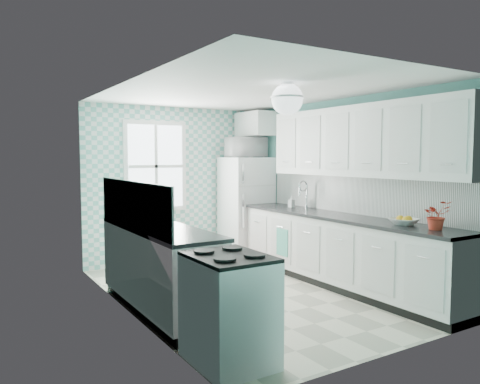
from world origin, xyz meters
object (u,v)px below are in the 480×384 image
potted_plant (437,215)px  microwave (246,147)px  sink (297,209)px  fruit_bowl (404,222)px  ceiling_light (287,99)px  stove (229,307)px  fridge (246,207)px

potted_plant → microwave: size_ratio=0.51×
sink → microwave: microwave is taller
potted_plant → fruit_bowl: bearing=90.0°
microwave → potted_plant: bearing=90.2°
ceiling_light → stove: size_ratio=0.39×
sink → fruit_bowl: sink is taller
stove → sink: 3.24m
fridge → ceiling_light: bearing=-115.1°
ceiling_light → microwave: 2.84m
sink → microwave: size_ratio=0.88×
ceiling_light → fridge: 3.17m
ceiling_light → fridge: bearing=66.7°
fridge → microwave: bearing=52.1°
fridge → sink: (0.09, -1.26, 0.08)m
fruit_bowl → microwave: bearing=91.6°
stove → fruit_bowl: bearing=5.4°
fridge → microwave: size_ratio=2.78×
sink → fruit_bowl: (-0.00, -1.92, 0.05)m
potted_plant → ceiling_light: bearing=140.0°
ceiling_light → potted_plant: size_ratio=1.13×
stove → microwave: microwave is taller
potted_plant → stove: bearing=175.3°
ceiling_light → stove: (-1.20, -0.81, -1.86)m
ceiling_light → sink: ceiling_light is taller
stove → sink: (2.40, 2.13, 0.46)m
ceiling_light → stove: ceiling_light is taller
fridge → potted_plant: bearing=-90.4°
stove → fruit_bowl: size_ratio=2.87×
fruit_bowl → microwave: microwave is taller
ceiling_light → microwave: size_ratio=0.58×
potted_plant → microwave: microwave is taller
sink → fruit_bowl: size_ratio=1.72×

